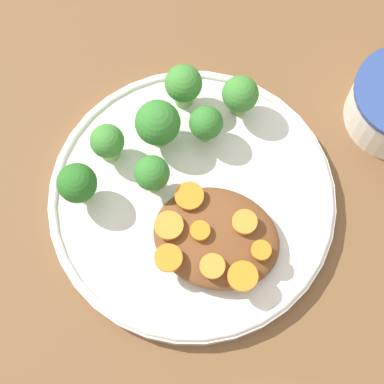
{
  "coord_description": "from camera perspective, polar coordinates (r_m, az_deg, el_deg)",
  "views": [
    {
      "loc": [
        -0.19,
        -0.06,
        0.6
      ],
      "look_at": [
        0.0,
        0.0,
        0.03
      ],
      "focal_mm": 60.0,
      "sensor_mm": 36.0,
      "label": 1
    }
  ],
  "objects": [
    {
      "name": "ground_plane",
      "position": [
        0.64,
        0.0,
        -0.91
      ],
      "size": [
        4.0,
        4.0,
        0.0
      ],
      "primitive_type": "plane",
      "color": "brown"
    },
    {
      "name": "plate",
      "position": [
        0.63,
        0.0,
        -0.61
      ],
      "size": [
        0.28,
        0.28,
        0.02
      ],
      "color": "silver",
      "rests_on": "ground_plane"
    },
    {
      "name": "stew_mound",
      "position": [
        0.6,
        2.18,
        -4.08
      ],
      "size": [
        0.1,
        0.12,
        0.02
      ],
      "primitive_type": "ellipsoid",
      "color": "brown",
      "rests_on": "plate"
    },
    {
      "name": "broccoli_floret_0",
      "position": [
        0.63,
        4.3,
        8.6
      ],
      "size": [
        0.04,
        0.04,
        0.05
      ],
      "color": "#759E51",
      "rests_on": "plate"
    },
    {
      "name": "broccoli_floret_1",
      "position": [
        0.64,
        -0.76,
        9.48
      ],
      "size": [
        0.04,
        0.04,
        0.05
      ],
      "color": "#7FA85B",
      "rests_on": "plate"
    },
    {
      "name": "broccoli_floret_2",
      "position": [
        0.62,
        -7.52,
        4.39
      ],
      "size": [
        0.03,
        0.03,
        0.05
      ],
      "color": "#7FA85B",
      "rests_on": "plate"
    },
    {
      "name": "broccoli_floret_3",
      "position": [
        0.62,
        1.25,
        6.1
      ],
      "size": [
        0.03,
        0.03,
        0.05
      ],
      "color": "#7FA85B",
      "rests_on": "plate"
    },
    {
      "name": "broccoli_floret_4",
      "position": [
        0.6,
        -10.16,
        0.73
      ],
      "size": [
        0.04,
        0.04,
        0.05
      ],
      "color": "#759E51",
      "rests_on": "plate"
    },
    {
      "name": "broccoli_floret_5",
      "position": [
        0.6,
        -3.62,
        1.45
      ],
      "size": [
        0.03,
        0.03,
        0.05
      ],
      "color": "#759E51",
      "rests_on": "plate"
    },
    {
      "name": "broccoli_floret_6",
      "position": [
        0.62,
        -3.06,
        6.08
      ],
      "size": [
        0.04,
        0.04,
        0.06
      ],
      "color": "#7FA85B",
      "rests_on": "plate"
    },
    {
      "name": "carrot_slice_0",
      "position": [
        0.58,
        -2.48,
        -5.76
      ],
      "size": [
        0.03,
        0.03,
        0.01
      ],
      "primitive_type": "cylinder",
      "color": "orange",
      "rests_on": "stew_mound"
    },
    {
      "name": "carrot_slice_1",
      "position": [
        0.58,
        1.83,
        -6.61
      ],
      "size": [
        0.02,
        0.02,
        0.0
      ],
      "primitive_type": "cylinder",
      "color": "orange",
      "rests_on": "stew_mound"
    },
    {
      "name": "carrot_slice_2",
      "position": [
        0.59,
        4.69,
        -2.69
      ],
      "size": [
        0.02,
        0.02,
        0.01
      ],
      "primitive_type": "cylinder",
      "color": "orange",
      "rests_on": "stew_mound"
    },
    {
      "name": "carrot_slice_3",
      "position": [
        0.59,
        -2.07,
        -2.99
      ],
      "size": [
        0.03,
        0.03,
        0.01
      ],
      "primitive_type": "cylinder",
      "color": "orange",
      "rests_on": "stew_mound"
    },
    {
      "name": "carrot_slice_4",
      "position": [
        0.58,
        0.72,
        -3.48
      ],
      "size": [
        0.02,
        0.02,
        0.01
      ],
      "primitive_type": "cylinder",
      "color": "orange",
      "rests_on": "stew_mound"
    },
    {
      "name": "carrot_slice_5",
      "position": [
        0.58,
        6.16,
        -5.18
      ],
      "size": [
        0.02,
        0.02,
        0.0
      ],
      "primitive_type": "cylinder",
      "color": "orange",
      "rests_on": "stew_mound"
    },
    {
      "name": "carrot_slice_6",
      "position": [
        0.6,
        0.1,
        -0.45
      ],
      "size": [
        0.03,
        0.03,
        0.0
      ],
      "primitive_type": "cylinder",
      "color": "orange",
      "rests_on": "stew_mound"
    },
    {
      "name": "carrot_slice_7",
      "position": [
        0.58,
        4.53,
        -7.48
      ],
      "size": [
        0.03,
        0.03,
        0.01
      ],
      "primitive_type": "cylinder",
      "color": "orange",
      "rests_on": "stew_mound"
    }
  ]
}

